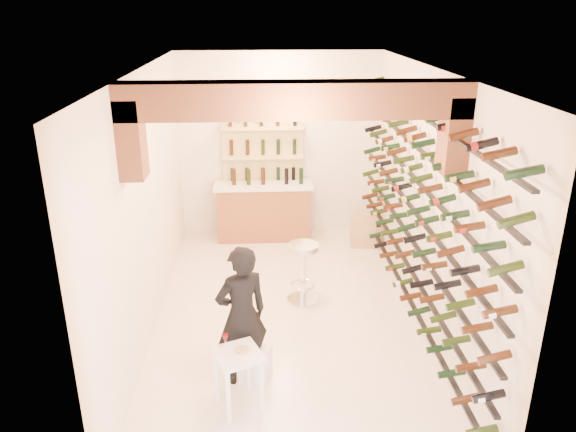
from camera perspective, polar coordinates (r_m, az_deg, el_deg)
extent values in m
plane|color=white|center=(7.53, 0.13, -10.10)|extent=(6.00, 6.00, 0.00)
cube|color=white|center=(9.72, -0.87, 7.35)|extent=(3.50, 0.02, 3.20)
cube|color=white|center=(4.15, 2.54, -12.50)|extent=(3.50, 0.02, 3.20)
cube|color=white|center=(6.97, -14.37, 1.14)|extent=(0.02, 6.00, 3.20)
cube|color=white|center=(7.16, 14.27, 1.66)|extent=(0.02, 6.00, 3.20)
cube|color=brown|center=(6.49, 0.15, 14.89)|extent=(3.50, 6.00, 0.02)
cube|color=#A45D39|center=(5.52, 0.75, 11.93)|extent=(3.50, 0.35, 0.36)
cube|color=#A45D39|center=(5.72, -15.94, 7.68)|extent=(0.24, 0.35, 0.80)
cube|color=#A45D39|center=(5.93, 16.82, 8.03)|extent=(0.24, 0.35, 0.80)
cube|color=black|center=(7.65, 12.22, -7.94)|extent=(0.06, 5.70, 0.03)
cube|color=black|center=(7.47, 12.45, -5.25)|extent=(0.06, 5.70, 0.03)
cube|color=black|center=(7.31, 12.69, -2.43)|extent=(0.06, 5.70, 0.03)
cube|color=black|center=(7.16, 12.95, 0.51)|extent=(0.06, 5.70, 0.03)
cube|color=black|center=(7.03, 13.21, 3.57)|extent=(0.06, 5.70, 0.03)
cube|color=black|center=(6.93, 13.48, 6.72)|extent=(0.06, 5.70, 0.03)
cube|color=black|center=(6.85, 13.76, 9.96)|extent=(0.06, 5.70, 0.03)
cube|color=#96572E|center=(9.71, -2.52, 0.40)|extent=(1.60, 0.55, 0.96)
cube|color=white|center=(9.54, -2.57, 3.24)|extent=(1.70, 0.62, 0.05)
cube|color=#E2C67F|center=(9.80, -2.59, 3.80)|extent=(1.40, 0.10, 2.00)
cube|color=#E2C67F|center=(9.88, -2.53, 0.58)|extent=(1.40, 0.28, 0.04)
cube|color=#E2C67F|center=(9.72, -2.58, 3.35)|extent=(1.40, 0.28, 0.04)
cube|color=#E2C67F|center=(9.58, -2.63, 6.20)|extent=(1.40, 0.28, 0.04)
cube|color=#E2C67F|center=(9.46, -2.68, 9.13)|extent=(1.40, 0.28, 0.04)
cube|color=brown|center=(9.52, -2.74, 12.26)|extent=(0.70, 0.04, 0.55)
cube|color=#99998C|center=(9.50, -2.74, 12.23)|extent=(0.60, 0.01, 0.45)
cube|color=white|center=(5.69, -5.21, -14.12)|extent=(0.58, 0.58, 0.04)
cube|color=white|center=(5.70, -6.18, -18.14)|extent=(0.04, 0.04, 0.60)
cube|color=white|center=(5.80, -2.70, -17.24)|extent=(0.04, 0.04, 0.60)
cube|color=white|center=(5.97, -7.42, -16.14)|extent=(0.04, 0.04, 0.60)
cube|color=white|center=(6.07, -4.10, -15.33)|extent=(0.04, 0.04, 0.60)
cylinder|color=white|center=(5.69, -4.77, -13.79)|extent=(0.20, 0.20, 0.01)
cylinder|color=#BF7266|center=(5.68, -4.77, -13.67)|extent=(0.15, 0.15, 0.02)
cube|color=white|center=(5.60, -6.87, -14.50)|extent=(0.14, 0.14, 0.01)
cylinder|color=white|center=(5.79, -6.48, -13.22)|extent=(0.06, 0.06, 0.00)
cylinder|color=white|center=(5.77, -6.49, -12.88)|extent=(0.01, 0.01, 0.08)
cone|color=#520708|center=(5.73, -6.52, -12.38)|extent=(0.06, 0.06, 0.07)
cube|color=white|center=(6.29, -3.39, -15.08)|extent=(0.39, 0.39, 0.38)
imported|color=black|center=(5.98, -4.82, -10.20)|extent=(0.69, 0.59, 1.60)
cylinder|color=silver|center=(7.84, 1.55, -8.63)|extent=(0.45, 0.45, 0.03)
cylinder|color=silver|center=(7.65, 1.58, -6.05)|extent=(0.09, 0.09, 0.78)
cylinder|color=silver|center=(7.47, 1.61, -3.24)|extent=(0.42, 0.42, 0.08)
torus|color=silver|center=(7.73, 1.57, -7.16)|extent=(0.34, 0.34, 0.03)
cube|color=tan|center=(9.59, 7.77, -2.32)|extent=(0.46, 0.35, 0.26)
cube|color=tan|center=(9.49, 7.84, -0.88)|extent=(0.50, 0.40, 0.26)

